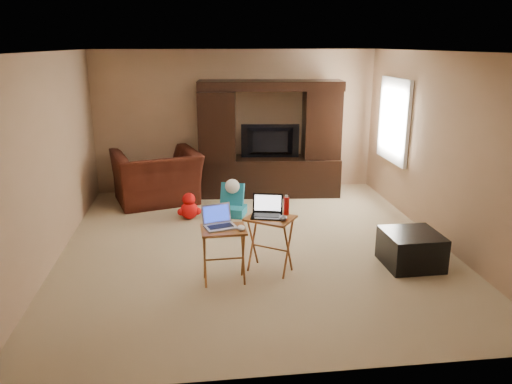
{
  "coord_description": "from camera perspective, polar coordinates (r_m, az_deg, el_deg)",
  "views": [
    {
      "loc": [
        -0.73,
        -6.16,
        2.59
      ],
      "look_at": [
        0.0,
        -0.2,
        0.8
      ],
      "focal_mm": 35.0,
      "sensor_mm": 36.0,
      "label": 1
    }
  ],
  "objects": [
    {
      "name": "window_pane",
      "position": [
        8.44,
        15.6,
        7.89
      ],
      "size": [
        0.0,
        1.2,
        1.2
      ],
      "primitive_type": "plane",
      "rotation": [
        1.57,
        0.0,
        -1.57
      ],
      "color": "white",
      "rests_on": "ground"
    },
    {
      "name": "mouse_right",
      "position": [
        5.65,
        3.14,
        -2.98
      ],
      "size": [
        0.11,
        0.15,
        0.06
      ],
      "primitive_type": "ellipsoid",
      "rotation": [
        0.0,
        0.0,
        -0.2
      ],
      "color": "#3F3F44",
      "rests_on": "tray_table_right"
    },
    {
      "name": "water_bottle",
      "position": [
        5.82,
        3.49,
        -1.59
      ],
      "size": [
        0.07,
        0.07,
        0.21
      ],
      "primitive_type": "cylinder",
      "color": "red",
      "rests_on": "tray_table_right"
    },
    {
      "name": "ceiling",
      "position": [
        6.2,
        -0.23,
        15.77
      ],
      "size": [
        5.5,
        5.5,
        0.0
      ],
      "primitive_type": "plane",
      "rotation": [
        3.14,
        0.0,
        0.0
      ],
      "color": "silver",
      "rests_on": "ground"
    },
    {
      "name": "laptop_right",
      "position": [
        5.72,
        1.23,
        -1.72
      ],
      "size": [
        0.41,
        0.36,
        0.24
      ],
      "primitive_type": "cube",
      "rotation": [
        0.0,
        0.0,
        -0.23
      ],
      "color": "black",
      "rests_on": "tray_table_right"
    },
    {
      "name": "tray_table_left",
      "position": [
        5.63,
        -3.68,
        -7.25
      ],
      "size": [
        0.51,
        0.41,
        0.64
      ],
      "primitive_type": "cube",
      "rotation": [
        0.0,
        0.0,
        0.04
      ],
      "color": "#A16127",
      "rests_on": "floor"
    },
    {
      "name": "push_toy",
      "position": [
        8.94,
        6.8,
        0.94
      ],
      "size": [
        0.6,
        0.51,
        0.39
      ],
      "primitive_type": null,
      "rotation": [
        0.0,
        0.0,
        0.3
      ],
      "color": "blue",
      "rests_on": "floor"
    },
    {
      "name": "child_rocker",
      "position": [
        7.78,
        -2.64,
        -0.94
      ],
      "size": [
        0.49,
        0.53,
        0.5
      ],
      "primitive_type": null,
      "rotation": [
        0.0,
        0.0,
        -0.34
      ],
      "color": "teal",
      "rests_on": "floor"
    },
    {
      "name": "floor",
      "position": [
        6.72,
        -0.21,
        -6.06
      ],
      "size": [
        5.5,
        5.5,
        0.0
      ],
      "primitive_type": "plane",
      "color": "#CFB78F",
      "rests_on": "ground"
    },
    {
      "name": "wall_right",
      "position": [
        7.09,
        20.36,
        4.66
      ],
      "size": [
        0.0,
        5.5,
        5.5
      ],
      "primitive_type": "plane",
      "rotation": [
        1.57,
        0.0,
        -1.57
      ],
      "color": "tan",
      "rests_on": "ground"
    },
    {
      "name": "ottoman",
      "position": [
        6.35,
        17.3,
        -6.24
      ],
      "size": [
        0.66,
        0.66,
        0.42
      ],
      "primitive_type": "cube",
      "rotation": [
        0.0,
        0.0,
        0.02
      ],
      "color": "black",
      "rests_on": "floor"
    },
    {
      "name": "window_frame",
      "position": [
        8.43,
        15.48,
        7.89
      ],
      "size": [
        0.06,
        1.14,
        1.34
      ],
      "primitive_type": "cube",
      "color": "white",
      "rests_on": "ground"
    },
    {
      "name": "plush_toy",
      "position": [
        7.7,
        -7.65,
        -1.58
      ],
      "size": [
        0.38,
        0.31,
        0.42
      ],
      "primitive_type": null,
      "color": "red",
      "rests_on": "floor"
    },
    {
      "name": "wall_left",
      "position": [
        6.55,
        -22.54,
        3.51
      ],
      "size": [
        0.0,
        5.5,
        5.5
      ],
      "primitive_type": "plane",
      "rotation": [
        1.57,
        0.0,
        1.57
      ],
      "color": "tan",
      "rests_on": "ground"
    },
    {
      "name": "laptop_left",
      "position": [
        5.49,
        -4.1,
        -2.93
      ],
      "size": [
        0.4,
        0.36,
        0.24
      ],
      "primitive_type": "cube",
      "rotation": [
        0.0,
        0.0,
        0.29
      ],
      "color": "#BABABF",
      "rests_on": "tray_table_left"
    },
    {
      "name": "recliner",
      "position": [
        8.53,
        -11.26,
        1.66
      ],
      "size": [
        1.62,
        1.51,
        0.88
      ],
      "primitive_type": "imported",
      "rotation": [
        0.0,
        0.0,
        3.43
      ],
      "color": "#42170E",
      "rests_on": "floor"
    },
    {
      "name": "television",
      "position": [
        8.68,
        1.65,
        5.75
      ],
      "size": [
        1.02,
        0.24,
        0.58
      ],
      "primitive_type": "imported",
      "rotation": [
        0.0,
        0.0,
        3.04
      ],
      "color": "black",
      "rests_on": "entertainment_center"
    },
    {
      "name": "entertainment_center",
      "position": [
        8.71,
        1.6,
        6.07
      ],
      "size": [
        2.49,
        0.84,
        2.0
      ],
      "primitive_type": "cube",
      "rotation": [
        0.0,
        0.0,
        -0.09
      ],
      "color": "black",
      "rests_on": "floor"
    },
    {
      "name": "tray_table_right",
      "position": [
        5.87,
        1.62,
        -6.0
      ],
      "size": [
        0.66,
        0.63,
        0.67
      ],
      "primitive_type": "cube",
      "rotation": [
        0.0,
        0.0,
        -0.59
      ],
      "color": "#985E24",
      "rests_on": "floor"
    },
    {
      "name": "wall_front",
      "position": [
        3.74,
        4.79,
        -4.5
      ],
      "size": [
        5.0,
        0.0,
        5.0
      ],
      "primitive_type": "plane",
      "rotation": [
        -1.57,
        0.0,
        0.0
      ],
      "color": "tan",
      "rests_on": "ground"
    },
    {
      "name": "wall_back",
      "position": [
        9.04,
        -2.3,
        8.07
      ],
      "size": [
        5.0,
        0.0,
        5.0
      ],
      "primitive_type": "plane",
      "rotation": [
        1.57,
        0.0,
        0.0
      ],
      "color": "tan",
      "rests_on": "ground"
    },
    {
      "name": "mouse_left",
      "position": [
        5.44,
        -1.7,
        -4.12
      ],
      "size": [
        0.09,
        0.14,
        0.05
      ],
      "primitive_type": "ellipsoid",
      "rotation": [
        0.0,
        0.0,
        0.07
      ],
      "color": "white",
      "rests_on": "tray_table_left"
    }
  ]
}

